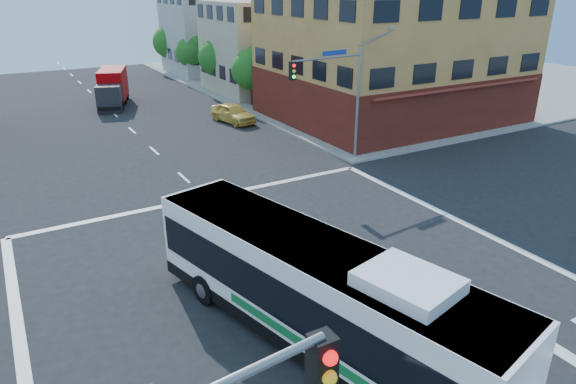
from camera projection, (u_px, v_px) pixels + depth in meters
ground at (297, 281)px, 19.65m from camera, size 120.00×120.00×0.00m
sidewalk_ne at (395, 74)px, 63.86m from camera, size 50.00×50.00×0.15m
corner_building_ne at (393, 46)px, 41.48m from camera, size 18.10×15.44×14.00m
building_east_near at (270, 47)px, 53.08m from camera, size 12.06×10.06×9.00m
building_east_far at (218, 31)px, 64.14m from camera, size 12.06×10.06×10.00m
signal_mast_ne at (337, 85)px, 30.49m from camera, size 7.91×1.13×8.07m
street_tree_a at (252, 67)px, 46.22m from camera, size 3.60×3.60×5.53m
street_tree_b at (218, 55)px, 52.58m from camera, size 3.80×3.80×5.79m
street_tree_c at (191, 50)px, 59.12m from camera, size 3.40×3.40×5.29m
street_tree_d at (169, 40)px, 65.39m from camera, size 4.00×4.00×6.03m
transit_bus at (315, 291)px, 15.66m from camera, size 5.73×13.11×3.80m
box_truck at (113, 89)px, 47.35m from camera, size 4.27×7.46×3.23m
parked_car at (233, 113)px, 41.81m from camera, size 2.66×4.81×1.55m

